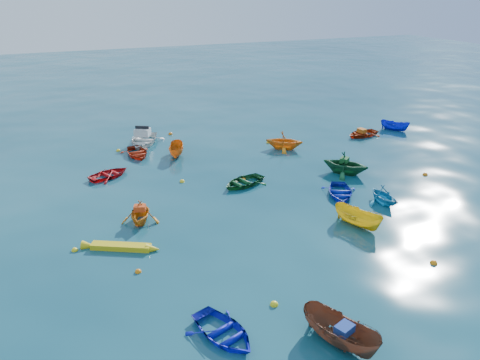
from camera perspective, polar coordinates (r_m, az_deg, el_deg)
name	(u,v)px	position (r m, az deg, el deg)	size (l,w,h in m)	color
ground	(274,218)	(26.99, 4.11, -4.58)	(160.00, 160.00, 0.00)	#0A384A
dinghy_blue_sw	(223,336)	(18.78, -2.03, -18.50)	(2.18, 3.04, 0.63)	#0E16B2
sampan_brown_mid	(339,344)	(18.81, 12.00, -19.01)	(1.26, 3.34, 1.29)	brown
dinghy_blue_se	(340,195)	(30.33, 12.07, -1.85)	(2.23, 3.11, 0.65)	#0D21A9
dinghy_orange_w	(141,221)	(27.09, -11.99, -4.95)	(2.17, 2.52, 1.33)	orange
sampan_yellow_mid	(357,226)	(26.85, 14.10, -5.44)	(1.13, 3.01, 1.17)	gold
dinghy_green_e	(243,185)	(31.19, 0.41, -0.60)	(2.25, 3.15, 0.65)	#114921
dinghy_cyan_se	(382,203)	(29.98, 16.92, -2.67)	(2.00, 2.32, 1.22)	teal
dinghy_red_nw	(110,177)	(33.76, -15.62, 0.39)	(2.07, 2.89, 0.60)	#B50F13
sampan_orange_n	(177,156)	(36.85, -7.71, 2.94)	(1.09, 2.89, 1.12)	#C35D12
dinghy_green_n	(345,173)	(33.89, 12.64, 0.78)	(2.75, 3.19, 1.68)	#13512A
dinghy_red_ne	(362,136)	(42.80, 14.65, 5.23)	(2.24, 3.14, 0.65)	#A12D0D
sampan_blue_far	(394,130)	(45.34, 18.28, 5.79)	(0.99, 2.64, 1.02)	#0E1BB3
dinghy_red_far	(137,155)	(37.47, -12.42, 2.94)	(2.25, 3.14, 0.65)	#AD270E
dinghy_orange_far	(284,149)	(38.25, 5.37, 3.80)	(2.56, 2.97, 1.56)	orange
kayak_yellow	(121,249)	(24.65, -14.29, -8.16)	(0.55, 3.74, 0.37)	gold
motorboat_white	(143,144)	(40.13, -11.68, 4.34)	(2.98, 4.17, 1.47)	silver
tarp_blue_a	(344,329)	(18.23, 12.62, -17.31)	(0.67, 0.51, 0.32)	navy
tarp_orange_a	(140,208)	(26.77, -12.11, -3.35)	(0.64, 0.49, 0.31)	#D34115
tarp_green_b	(344,160)	(33.56, 12.62, 2.41)	(0.69, 0.52, 0.33)	#124B1D
tarp_orange_b	(362,131)	(42.59, 14.62, 5.85)	(0.72, 0.55, 0.35)	#BD5813
buoy_or_a	(138,272)	(22.68, -12.31, -10.92)	(0.31, 0.31, 0.31)	orange
buoy_ye_a	(274,305)	(20.27, 4.18, -14.95)	(0.35, 0.35, 0.35)	yellow
buoy_or_b	(434,264)	(24.60, 22.52, -9.39)	(0.35, 0.35, 0.35)	orange
buoy_ye_b	(75,251)	(25.19, -19.50, -8.12)	(0.32, 0.32, 0.32)	yellow
buoy_or_c	(243,180)	(31.92, 0.39, -0.03)	(0.38, 0.38, 0.38)	orange
buoy_ye_c	(182,182)	(31.92, -7.07, -0.22)	(0.34, 0.34, 0.34)	yellow
buoy_or_d	(425,175)	(35.28, 21.64, 0.57)	(0.36, 0.36, 0.36)	orange
buoy_ye_d	(118,151)	(38.85, -14.62, 3.45)	(0.33, 0.33, 0.33)	yellow
buoy_or_e	(170,134)	(42.32, -8.47, 5.53)	(0.38, 0.38, 0.38)	#D9650B
buoy_ye_e	(268,143)	(39.60, 3.46, 4.53)	(0.34, 0.34, 0.34)	yellow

